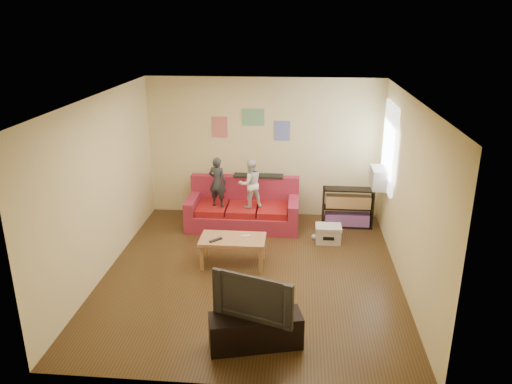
# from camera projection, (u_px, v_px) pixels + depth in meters

# --- Properties ---
(room_shell) EXTENTS (4.52, 5.02, 2.72)m
(room_shell) POSITION_uv_depth(u_px,v_px,m) (251.00, 191.00, 7.28)
(room_shell) COLOR #483219
(room_shell) RESTS_ON ground
(sofa) EXTENTS (2.07, 0.95, 0.91)m
(sofa) POSITION_uv_depth(u_px,v_px,m) (243.00, 210.00, 9.41)
(sofa) COLOR #A1253F
(sofa) RESTS_ON ground
(child_a) EXTENTS (0.39, 0.31, 0.93)m
(child_a) POSITION_uv_depth(u_px,v_px,m) (218.00, 182.00, 9.09)
(child_a) COLOR #282C32
(child_a) RESTS_ON sofa
(child_b) EXTENTS (0.54, 0.49, 0.91)m
(child_b) POSITION_uv_depth(u_px,v_px,m) (250.00, 184.00, 9.04)
(child_b) COLOR white
(child_b) RESTS_ON sofa
(coffee_table) EXTENTS (1.03, 0.56, 0.46)m
(coffee_table) POSITION_uv_depth(u_px,v_px,m) (233.00, 242.00, 7.87)
(coffee_table) COLOR tan
(coffee_table) RESTS_ON ground
(remote) EXTENTS (0.19, 0.19, 0.02)m
(remote) POSITION_uv_depth(u_px,v_px,m) (216.00, 240.00, 7.75)
(remote) COLOR black
(remote) RESTS_ON coffee_table
(game_controller) EXTENTS (0.14, 0.08, 0.03)m
(game_controller) POSITION_uv_depth(u_px,v_px,m) (246.00, 236.00, 7.87)
(game_controller) COLOR white
(game_controller) RESTS_ON coffee_table
(bookshelf) EXTENTS (0.94, 0.28, 0.75)m
(bookshelf) POSITION_uv_depth(u_px,v_px,m) (347.00, 209.00, 9.35)
(bookshelf) COLOR black
(bookshelf) RESTS_ON ground
(window) EXTENTS (0.04, 1.08, 1.48)m
(window) POSITION_uv_depth(u_px,v_px,m) (389.00, 147.00, 8.55)
(window) COLOR white
(window) RESTS_ON room_shell
(ac_unit) EXTENTS (0.28, 0.55, 0.35)m
(ac_unit) POSITION_uv_depth(u_px,v_px,m) (379.00, 178.00, 8.75)
(ac_unit) COLOR #B7B2A3
(ac_unit) RESTS_ON window
(artwork_left) EXTENTS (0.30, 0.01, 0.40)m
(artwork_left) POSITION_uv_depth(u_px,v_px,m) (220.00, 127.00, 9.55)
(artwork_left) COLOR #D87266
(artwork_left) RESTS_ON room_shell
(artwork_center) EXTENTS (0.42, 0.01, 0.32)m
(artwork_center) POSITION_uv_depth(u_px,v_px,m) (253.00, 117.00, 9.43)
(artwork_center) COLOR #72B27F
(artwork_center) RESTS_ON room_shell
(artwork_right) EXTENTS (0.30, 0.01, 0.38)m
(artwork_right) POSITION_uv_depth(u_px,v_px,m) (282.00, 131.00, 9.47)
(artwork_right) COLOR #727FCC
(artwork_right) RESTS_ON room_shell
(file_box) EXTENTS (0.45, 0.34, 0.31)m
(file_box) POSITION_uv_depth(u_px,v_px,m) (328.00, 234.00, 8.74)
(file_box) COLOR beige
(file_box) RESTS_ON ground
(tv_stand) EXTENTS (1.16, 0.63, 0.41)m
(tv_stand) POSITION_uv_depth(u_px,v_px,m) (256.00, 331.00, 5.97)
(tv_stand) COLOR black
(tv_stand) RESTS_ON ground
(television) EXTENTS (0.99, 0.46, 0.58)m
(television) POSITION_uv_depth(u_px,v_px,m) (256.00, 295.00, 5.80)
(television) COLOR black
(television) RESTS_ON tv_stand
(tissue) EXTENTS (0.10, 0.10, 0.09)m
(tissue) POSITION_uv_depth(u_px,v_px,m) (314.00, 237.00, 8.89)
(tissue) COLOR silver
(tissue) RESTS_ON ground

